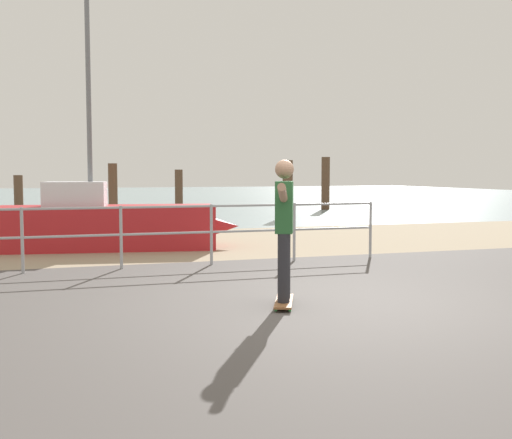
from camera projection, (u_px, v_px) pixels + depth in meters
name	position (u px, v px, depth m)	size (l,w,h in m)	color
ground_plane	(367.00, 328.00, 6.34)	(24.00, 10.00, 0.04)	#514C49
beach_strip	(199.00, 243.00, 13.94)	(24.00, 6.00, 0.04)	tan
sea_surface	(107.00, 197.00, 40.55)	(72.00, 50.00, 0.04)	#849EA3
railing_fence	(121.00, 228.00, 10.04)	(9.09, 0.05, 1.05)	#9EA0A5
sailboat	(114.00, 224.00, 12.75)	(5.06, 2.05, 5.58)	#B21E23
skateboard	(284.00, 302.00, 7.29)	(0.49, 0.82, 0.08)	brown
skateboarder	(284.00, 221.00, 7.22)	(0.64, 1.37, 1.65)	#26262B
groyne_post_0	(19.00, 194.00, 24.25)	(0.35, 0.35, 1.49)	#513826
groyne_post_1	(113.00, 194.00, 18.72)	(0.27, 0.27, 1.86)	#513826
groyne_post_2	(179.00, 191.00, 25.13)	(0.32, 0.32, 1.71)	#513826
groyne_post_3	(288.00, 189.00, 21.89)	(0.36, 0.36, 2.02)	#513826
groyne_post_4	(326.00, 184.00, 26.27)	(0.36, 0.36, 2.24)	#513826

